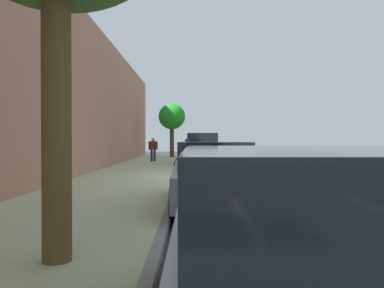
# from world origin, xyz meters

# --- Properties ---
(ground) EXTENTS (70.13, 70.13, 0.00)m
(ground) POSITION_xyz_m (0.00, 0.00, 0.00)
(ground) COLOR #303030
(sidewalk) EXTENTS (3.86, 43.83, 0.12)m
(sidewalk) POSITION_xyz_m (3.66, 0.00, 0.06)
(sidewalk) COLOR #AAB286
(sidewalk) RESTS_ON ground
(curb_edge) EXTENTS (0.16, 43.83, 0.12)m
(curb_edge) POSITION_xyz_m (1.65, 0.00, 0.06)
(curb_edge) COLOR gray
(curb_edge) RESTS_ON ground
(lane_stripe_centre) EXTENTS (0.14, 44.20, 0.01)m
(lane_stripe_centre) POSITION_xyz_m (-2.93, 0.19, 0.00)
(lane_stripe_centre) COLOR white
(lane_stripe_centre) RESTS_ON ground
(lane_stripe_bike_edge) EXTENTS (0.12, 43.83, 0.01)m
(lane_stripe_bike_edge) POSITION_xyz_m (0.18, 0.00, 0.00)
(lane_stripe_bike_edge) COLOR white
(lane_stripe_bike_edge) RESTS_ON ground
(building_facade) EXTENTS (0.50, 43.83, 6.95)m
(building_facade) POSITION_xyz_m (5.84, 0.00, 3.48)
(building_facade) COLOR #B1765C
(building_facade) RESTS_ON ground
(parked_sedan_tan_nearest) EXTENTS (1.90, 4.43, 1.52)m
(parked_sedan_tan_nearest) POSITION_xyz_m (0.57, -16.44, 0.75)
(parked_sedan_tan_nearest) COLOR tan
(parked_sedan_tan_nearest) RESTS_ON ground
(parked_pickup_green_second) EXTENTS (2.12, 5.34, 1.95)m
(parked_pickup_green_second) POSITION_xyz_m (0.57, -8.21, 0.90)
(parked_pickup_green_second) COLOR #1E512D
(parked_pickup_green_second) RESTS_ON ground
(parked_sedan_grey_mid) EXTENTS (1.88, 4.42, 1.52)m
(parked_sedan_grey_mid) POSITION_xyz_m (0.70, 5.71, 0.75)
(parked_sedan_grey_mid) COLOR slate
(parked_sedan_grey_mid) RESTS_ON ground
(parked_sedan_silver_far) EXTENTS (1.86, 4.41, 1.52)m
(parked_sedan_silver_far) POSITION_xyz_m (0.45, 12.04, 0.75)
(parked_sedan_silver_far) COLOR #B7BABF
(parked_sedan_silver_far) RESTS_ON ground
(bicycle_at_curb) EXTENTS (1.70, 0.55, 0.76)m
(bicycle_at_curb) POSITION_xyz_m (1.19, -4.44, 0.37)
(bicycle_at_curb) COLOR black
(bicycle_at_curb) RESTS_ON ground
(cyclist_with_backpack) EXTENTS (0.52, 0.55, 1.62)m
(cyclist_with_backpack) POSITION_xyz_m (1.41, -4.87, 0.98)
(cyclist_with_backpack) COLOR #C6B284
(cyclist_with_backpack) RESTS_ON ground
(street_tree_near_cyclist) EXTENTS (2.22, 2.22, 4.47)m
(street_tree_near_cyclist) POSITION_xyz_m (2.79, -17.05, 3.45)
(street_tree_near_cyclist) COLOR #4C3A27
(street_tree_near_cyclist) RESTS_ON sidewalk
(pedestrian_on_phone) EXTENTS (0.62, 0.26, 1.58)m
(pedestrian_on_phone) POSITION_xyz_m (3.72, -10.71, 1.01)
(pedestrian_on_phone) COLOR black
(pedestrian_on_phone) RESTS_ON sidewalk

